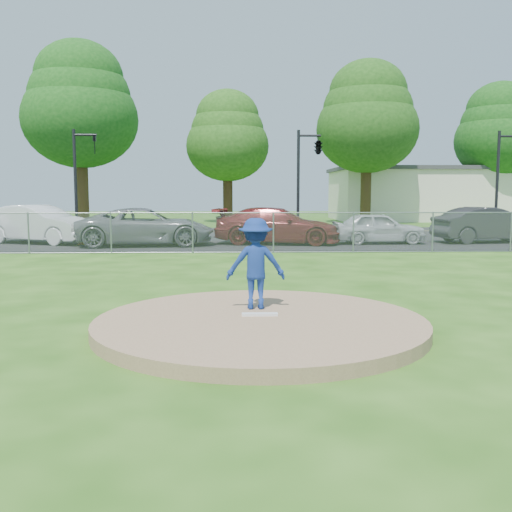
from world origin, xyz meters
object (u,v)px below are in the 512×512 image
Objects in this scene: tree_center at (227,136)px; parked_car_charcoal at (488,225)px; parked_car_gray at (146,227)px; tree_left at (80,104)px; traffic_signal_center at (316,149)px; parked_car_pearl at (378,228)px; commercial_building at (433,194)px; parked_car_white at (39,224)px; parked_car_darkred at (277,226)px; traffic_signal_right at (502,172)px; tree_right at (367,116)px; traffic_signal_left at (80,172)px; pitcher at (256,264)px; tree_far_right at (499,130)px; traffic_cone at (83,236)px.

parked_car_charcoal is (11.93, -17.90, -5.67)m from tree_center.
parked_car_gray reaches higher than parked_car_charcoal.
tree_left reaches higher than parked_car_gray.
traffic_signal_center reaches higher than parked_car_pearl.
commercial_building is 3.20× the size of parked_car_white.
parked_car_darkred is (2.40, -18.33, -5.66)m from tree_center.
traffic_signal_center is at bearing -180.00° from traffic_signal_right.
tree_center is 20.19m from parked_car_white.
tree_center is 10.27m from tree_right.
pitcher is at bearing -67.64° from traffic_signal_left.
parked_car_darkred is at bearing -90.92° from parked_car_gray.
parked_car_gray is (-4.17, 14.34, -0.19)m from pitcher.
tree_center is at bearing -177.27° from tree_far_right.
pitcher is 0.33× the size of parked_car_charcoal.
parked_car_charcoal is (6.96, -5.90, -3.81)m from traffic_signal_center.
pitcher is at bearing -88.36° from tree_center.
traffic_signal_left is at bearing -122.90° from tree_center.
traffic_signal_right is (-1.76, -16.00, 1.20)m from commercial_building.
tree_far_right is at bearing -34.33° from parked_car_charcoal.
traffic_signal_center is at bearing -126.94° from commercial_building.
tree_left reaches higher than parked_car_darkred.
tree_left reaches higher than traffic_signal_left.
tree_center is 1.76× the size of traffic_signal_left.
commercial_building is at bearing 53.06° from traffic_signal_center.
commercial_building is at bearing -114.35° from pitcher.
traffic_signal_center is at bearing -67.51° from tree_center.
traffic_signal_center is at bearing -116.71° from tree_right.
tree_left is at bearing 160.37° from traffic_signal_right.
parked_car_darkred is at bearing -71.72° from parked_car_white.
pitcher reaches higher than parked_car_darkred.
pitcher is (-20.05, -34.19, -6.06)m from tree_far_right.
tree_far_right is 31.78m from traffic_signal_left.
traffic_signal_center reaches higher than parked_car_charcoal.
pitcher is 18.83m from parked_car_charcoal.
tree_center is 21.03m from tree_far_right.
tree_far_right is at bearing 35.49° from traffic_cone.
parked_car_charcoal is (17.96, 0.38, 0.42)m from traffic_cone.
traffic_cone is at bearing -75.43° from tree_left.
tree_left is at bearing -165.47° from commercial_building.
traffic_signal_right reaches higher than commercial_building.
tree_far_right reaches higher than parked_car_gray.
parked_car_darkred is (1.45, 14.86, -0.19)m from pitcher.
parked_car_gray is at bearing 104.69° from parked_car_darkred.
traffic_cone is at bearing -108.26° from tree_center.
parked_car_darkred is at bearing -51.02° from tree_left.
traffic_signal_right is at bearing -54.35° from parked_car_white.
traffic_signal_center is 7.55× the size of traffic_cone.
tree_center is 6.16× the size of pitcher.
traffic_signal_right reaches higher than parked_car_pearl.
tree_far_right is at bearing -36.87° from commercial_building.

